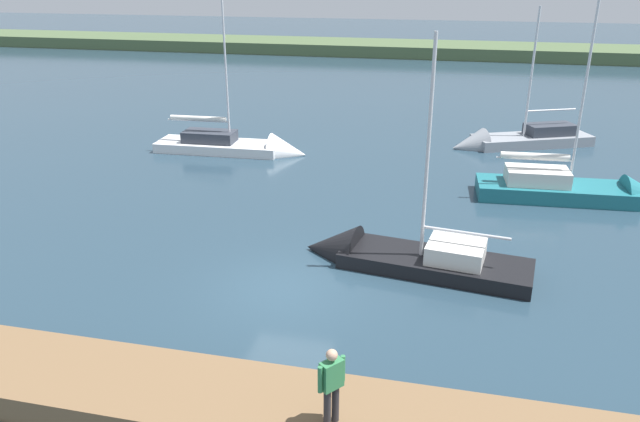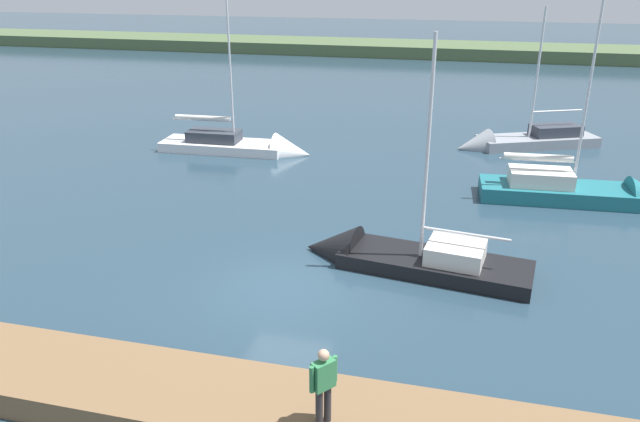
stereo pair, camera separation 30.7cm
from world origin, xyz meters
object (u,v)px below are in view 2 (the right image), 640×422
at_px(sailboat_far_left, 587,196).
at_px(sailboat_inner_slip, 518,144).
at_px(sailboat_outer_mooring, 394,259).
at_px(person_on_dock, 323,382).
at_px(sailboat_near_dock, 247,149).

xyz_separation_m(sailboat_far_left, sailboat_inner_slip, (2.23, -7.56, -0.04)).
bearing_deg(sailboat_outer_mooring, person_on_dock, 95.87).
relative_size(sailboat_near_dock, person_on_dock, 5.94).
distance_m(sailboat_near_dock, sailboat_inner_slip, 13.94).
height_order(sailboat_far_left, sailboat_near_dock, sailboat_far_left).
height_order(sailboat_far_left, person_on_dock, sailboat_far_left).
xyz_separation_m(sailboat_near_dock, person_on_dock, (-8.51, 18.76, 1.39)).
relative_size(sailboat_near_dock, sailboat_inner_slip, 1.24).
bearing_deg(person_on_dock, sailboat_inner_slip, 117.15).
bearing_deg(person_on_dock, sailboat_far_left, 104.48).
bearing_deg(sailboat_inner_slip, person_on_dock, 54.33).
relative_size(sailboat_far_left, sailboat_near_dock, 1.00).
xyz_separation_m(sailboat_far_left, person_on_dock, (6.99, 15.44, 1.33)).
bearing_deg(sailboat_near_dock, sailboat_inner_slip, 15.64).
bearing_deg(person_on_dock, sailboat_outer_mooring, 126.72).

